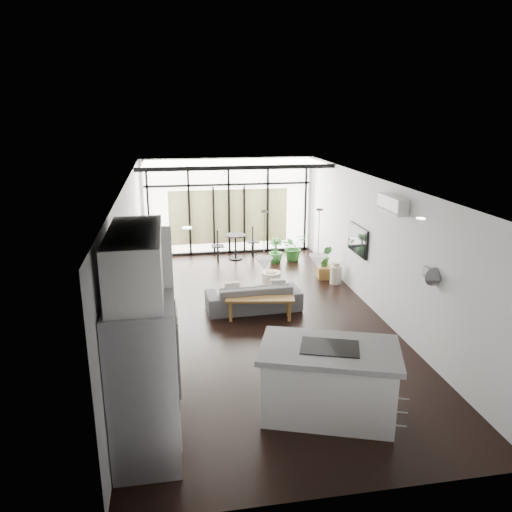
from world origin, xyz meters
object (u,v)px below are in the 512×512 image
object	(u,v)px
fridge	(144,383)
console_bench	(260,308)
milk_can	(336,273)
island	(328,381)
pouf	(271,279)
sofa	(253,292)
tv	(358,240)

from	to	relation	value
fridge	console_bench	distance (m)	4.53
console_bench	milk_can	size ratio (longest dim) A/B	2.55
island	milk_can	size ratio (longest dim) A/B	3.44
console_bench	pouf	world-z (taller)	console_bench
sofa	pouf	distance (m)	1.46
console_bench	tv	distance (m)	2.85
island	milk_can	bearing A→B (deg)	89.47
tv	island	bearing A→B (deg)	-115.14
island	tv	xyz separation A→B (m)	(2.10, 4.47, 0.78)
console_bench	pouf	distance (m)	1.92
console_bench	milk_can	world-z (taller)	milk_can
sofa	pouf	bearing A→B (deg)	-119.36
island	fridge	world-z (taller)	fridge
sofa	tv	size ratio (longest dim) A/B	1.83
fridge	pouf	xyz separation A→B (m)	(2.73, 5.75, -0.83)
sofa	tv	distance (m)	2.69
tv	milk_can	bearing A→B (deg)	105.37
tv	pouf	bearing A→B (deg)	156.41
sofa	tv	world-z (taller)	tv
sofa	console_bench	xyz separation A→B (m)	(0.04, -0.53, -0.17)
milk_can	tv	size ratio (longest dim) A/B	0.50
island	pouf	distance (m)	5.28
pouf	fridge	bearing A→B (deg)	-115.37
sofa	milk_can	xyz separation A→B (m)	(2.27, 1.26, -0.12)
pouf	milk_can	size ratio (longest dim) A/B	0.85
island	milk_can	world-z (taller)	island
fridge	sofa	bearing A→B (deg)	65.06
sofa	fridge	bearing A→B (deg)	62.52
milk_can	tv	xyz separation A→B (m)	(0.21, -0.76, 1.02)
sofa	island	bearing A→B (deg)	93.00
island	fridge	xyz separation A→B (m)	(-2.46, -0.48, 0.50)
fridge	tv	xyz separation A→B (m)	(4.55, 4.95, 0.28)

